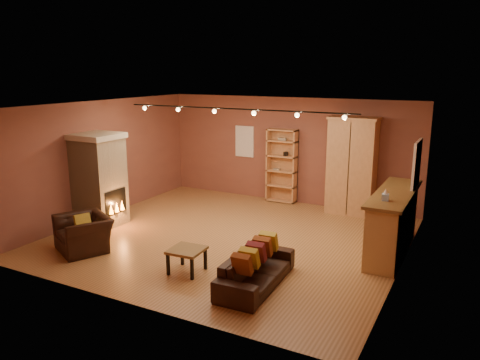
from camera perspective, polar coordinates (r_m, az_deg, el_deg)
The scene contains 16 objects.
floor at distance 10.07m, azimuth -1.28°, elevation -7.02°, with size 7.00×7.00×0.00m, color #905F33.
ceiling at distance 9.47m, azimuth -1.37°, elevation 9.07°, with size 7.00×7.00×0.00m, color brown.
back_wall at distance 12.56m, azimuth 5.90°, elevation 3.62°, with size 7.00×0.02×2.80m, color brown.
left_wall at distance 11.75m, azimuth -16.44°, elevation 2.47°, with size 0.02×6.50×2.80m, color brown.
right_wall at distance 8.59m, azimuth 19.57°, elevation -1.64°, with size 0.02×6.50×2.80m, color brown.
fireplace at distance 11.08m, azimuth -16.75°, elevation 0.02°, with size 1.01×0.98×2.12m.
back_window at distance 13.05m, azimuth 0.57°, elevation 4.72°, with size 0.56×0.04×0.86m, color white.
bookcase at distance 12.58m, azimuth 5.20°, elevation 1.82°, with size 0.81×0.31×1.98m.
armoire at distance 11.77m, azimuth 13.48°, elevation 1.70°, with size 1.18×0.67×2.40m.
bar_counter at distance 9.56m, azimuth 18.11°, elevation -4.90°, with size 0.68×2.57×1.23m.
tissue_box at distance 8.70m, azimuth 17.30°, elevation -1.83°, with size 0.13×0.13×0.22m.
right_window at distance 9.89m, azimuth 20.73°, elevation 1.66°, with size 0.05×0.90×1.00m, color white.
loveseat at distance 7.84m, azimuth 1.98°, elevation -10.17°, with size 0.62×1.87×0.77m.
armchair at distance 9.76m, azimuth -18.57°, elevation -5.53°, with size 1.25×1.09×0.92m.
coffee_table at distance 8.37m, azimuth -6.51°, elevation -8.74°, with size 0.61×0.61×0.44m.
track_rail at distance 9.65m, azimuth -0.78°, elevation 8.48°, with size 5.20×0.09×0.13m.
Camera 1 is at (4.59, -8.25, 3.50)m, focal length 35.00 mm.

